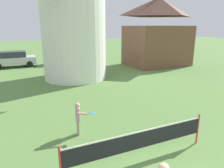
{
  "coord_description": "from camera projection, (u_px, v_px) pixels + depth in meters",
  "views": [
    {
      "loc": [
        -3.2,
        -2.35,
        4.02
      ],
      "look_at": [
        -0.12,
        4.42,
        1.94
      ],
      "focal_mm": 33.54,
      "sensor_mm": 36.0,
      "label": 1
    }
  ],
  "objects": [
    {
      "name": "parked_car_silver",
      "position": [
        14.0,
        59.0,
        20.82
      ],
      "size": [
        4.1,
        1.88,
        1.56
      ],
      "color": "silver",
      "rests_on": "ground_plane"
    },
    {
      "name": "player_far",
      "position": [
        78.0,
        117.0,
        7.83
      ],
      "size": [
        0.71,
        0.68,
        1.29
      ],
      "color": "#9E937F",
      "rests_on": "ground_plane"
    },
    {
      "name": "tennis_net",
      "position": [
        139.0,
        140.0,
        6.31
      ],
      "size": [
        4.82,
        0.06,
        1.1
      ],
      "color": "red",
      "rests_on": "ground_plane"
    },
    {
      "name": "chapel",
      "position": [
        158.0,
        33.0,
        21.31
      ],
      "size": [
        6.39,
        4.75,
        7.6
      ],
      "color": "brown",
      "rests_on": "ground_plane"
    },
    {
      "name": "parked_car_blue",
      "position": [
        65.0,
        56.0,
        22.62
      ],
      "size": [
        4.27,
        1.95,
        1.56
      ],
      "color": "#334C99",
      "rests_on": "ground_plane"
    }
  ]
}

